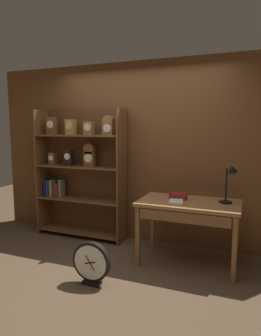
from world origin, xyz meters
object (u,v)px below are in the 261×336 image
(desk_lamp, at_px, (229,181))
(toolbox_small, at_px, (178,196))
(open_repair_manual, at_px, (176,202))
(workbench, at_px, (188,209))
(round_clock_large, at_px, (92,263))
(bookshelf, at_px, (80,171))

(desk_lamp, bearing_deg, toolbox_small, 179.81)
(desk_lamp, distance_m, open_repair_manual, 0.66)
(workbench, height_order, desk_lamp, desk_lamp)
(workbench, relative_size, round_clock_large, 2.55)
(workbench, bearing_deg, bookshelf, 167.55)
(round_clock_large, bearing_deg, toolbox_small, 53.92)
(desk_lamp, bearing_deg, open_repair_manual, -162.64)
(workbench, bearing_deg, round_clock_large, -134.15)
(bookshelf, distance_m, round_clock_large, 1.72)
(open_repair_manual, bearing_deg, desk_lamp, 5.92)
(workbench, bearing_deg, open_repair_manual, -143.34)
(desk_lamp, height_order, round_clock_large, desk_lamp)
(workbench, distance_m, toolbox_small, 0.22)
(workbench, xyz_separation_m, open_repair_manual, (-0.13, -0.10, 0.10))
(workbench, relative_size, desk_lamp, 2.51)
(toolbox_small, bearing_deg, workbench, -29.81)
(desk_lamp, bearing_deg, bookshelf, 172.21)
(toolbox_small, xyz_separation_m, round_clock_large, (-0.70, -0.96, -0.58))
(desk_lamp, relative_size, toolbox_small, 2.28)
(desk_lamp, height_order, toolbox_small, desk_lamp)
(bookshelf, bearing_deg, toolbox_small, -10.62)
(workbench, distance_m, desk_lamp, 0.58)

